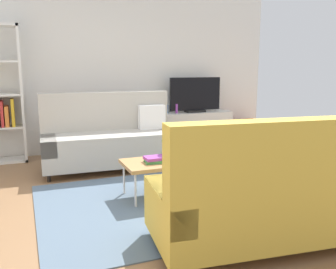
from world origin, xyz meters
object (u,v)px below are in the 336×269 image
(tv_console, at_px, (194,129))
(potted_plant, at_px, (171,144))
(coffee_table, at_px, (171,162))
(storage_trunk, at_px, (247,131))
(tv, at_px, (195,95))
(couch_green, at_px, (269,195))
(vase_0, at_px, (165,109))
(table_book_0, at_px, (156,161))
(bottle_0, at_px, (177,109))
(couch_beige, at_px, (110,138))

(tv_console, xyz_separation_m, potted_plant, (-1.41, -2.28, 0.27))
(coffee_table, relative_size, tv_console, 0.79)
(tv_console, height_order, storage_trunk, tv_console)
(coffee_table, bearing_deg, tv, 58.39)
(couch_green, distance_m, vase_0, 3.87)
(couch_green, height_order, table_book_0, couch_green)
(potted_plant, xyz_separation_m, bottle_0, (1.02, 2.24, 0.13))
(coffee_table, relative_size, bottle_0, 6.54)
(table_book_0, bearing_deg, couch_green, -70.96)
(couch_beige, height_order, bottle_0, couch_beige)
(couch_green, bearing_deg, couch_beige, 109.62)
(couch_beige, relative_size, storage_trunk, 3.73)
(couch_beige, xyz_separation_m, tv, (1.81, 0.90, 0.51))
(storage_trunk, bearing_deg, tv, 175.84)
(vase_0, xyz_separation_m, bottle_0, (0.20, -0.09, 0.01))
(potted_plant, bearing_deg, tv, 58.10)
(couch_green, relative_size, coffee_table, 1.80)
(table_book_0, bearing_deg, tv, 55.25)
(coffee_table, bearing_deg, vase_0, 70.44)
(couch_beige, xyz_separation_m, table_book_0, (0.18, -1.45, -0.00))
(tv, height_order, table_book_0, tv)
(storage_trunk, bearing_deg, coffee_table, -138.43)
(potted_plant, xyz_separation_m, vase_0, (0.83, 2.33, 0.13))
(potted_plant, distance_m, vase_0, 2.47)
(tv, height_order, vase_0, tv)
(tv_console, distance_m, potted_plant, 2.69)
(tv_console, height_order, bottle_0, bottle_0)
(tv_console, relative_size, storage_trunk, 2.69)
(couch_green, distance_m, storage_trunk, 4.31)
(storage_trunk, xyz_separation_m, vase_0, (-1.68, 0.15, 0.50))
(tv_console, bearing_deg, couch_green, -107.02)
(coffee_table, bearing_deg, couch_beige, 105.11)
(vase_0, bearing_deg, coffee_table, -109.56)
(couch_green, height_order, storage_trunk, couch_green)
(coffee_table, relative_size, tv, 1.10)
(couch_green, height_order, potted_plant, couch_green)
(table_book_0, relative_size, bottle_0, 1.43)
(tv_console, xyz_separation_m, table_book_0, (-1.63, -2.37, 0.12))
(couch_green, relative_size, table_book_0, 8.26)
(couch_green, bearing_deg, bottle_0, 84.78)
(tv, height_order, bottle_0, tv)
(couch_beige, distance_m, bottle_0, 1.71)
(couch_green, height_order, bottle_0, couch_green)
(table_book_0, height_order, vase_0, vase_0)
(tv, relative_size, storage_trunk, 1.92)
(vase_0, bearing_deg, storage_trunk, -5.10)
(couch_green, relative_size, bottle_0, 11.79)
(tv, distance_m, storage_trunk, 1.32)
(storage_trunk, xyz_separation_m, table_book_0, (-2.73, -2.27, 0.22))
(coffee_table, relative_size, potted_plant, 3.41)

